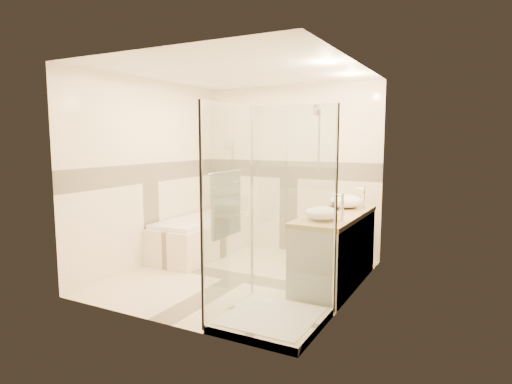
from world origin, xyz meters
The scene contains 12 objects.
room centered at (0.06, 0.01, 1.26)m, with size 2.82×3.02×2.52m.
bathtub centered at (-1.02, 0.65, 0.31)m, with size 0.75×1.70×0.56m.
vanity centered at (1.12, 0.30, 0.43)m, with size 0.58×1.62×0.85m.
shower_enclosure centered at (0.83, -0.97, 0.51)m, with size 0.96×0.93×2.04m.
vessel_sink_near centered at (1.10, 0.79, 0.94)m, with size 0.43×0.43×0.17m, color white.
vessel_sink_far centered at (1.10, -0.15, 0.92)m, with size 0.37×0.37×0.15m, color white.
faucet_near centered at (1.32, 0.79, 1.01)m, with size 0.11×0.03×0.27m.
faucet_far centered at (1.32, -0.15, 1.02)m, with size 0.12×0.03×0.30m.
amenity_bottle_a centered at (1.10, 0.22, 0.92)m, with size 0.07×0.07×0.15m, color black.
amenity_bottle_b centered at (1.10, 0.29, 0.92)m, with size 0.11×0.11×0.14m, color black.
folded_towels centered at (1.10, 0.94, 0.89)m, with size 0.15×0.26×0.08m, color white.
rolled_towel centered at (-1.17, 1.36, 0.60)m, with size 0.09×0.09×0.19m, color white.
Camera 1 is at (2.59, -4.46, 1.71)m, focal length 30.00 mm.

